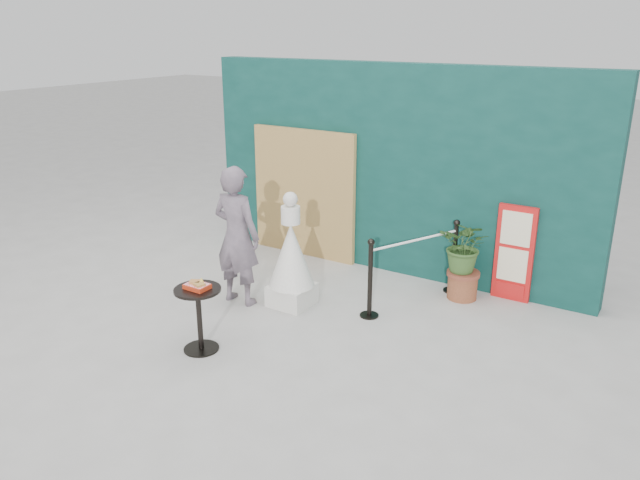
{
  "coord_description": "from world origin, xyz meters",
  "views": [
    {
      "loc": [
        3.84,
        -4.87,
        3.48
      ],
      "look_at": [
        0.0,
        1.2,
        1.0
      ],
      "focal_mm": 35.0,
      "sensor_mm": 36.0,
      "label": 1
    }
  ],
  "objects": [
    {
      "name": "menu_board",
      "position": [
        1.9,
        2.95,
        0.65
      ],
      "size": [
        0.5,
        0.07,
        1.3
      ],
      "color": "red",
      "rests_on": "ground"
    },
    {
      "name": "statue",
      "position": [
        -0.47,
        1.26,
        0.62
      ],
      "size": [
        0.6,
        0.6,
        1.53
      ],
      "color": "silver",
      "rests_on": "ground"
    },
    {
      "name": "bamboo_fence",
      "position": [
        -1.4,
        2.94,
        1.0
      ],
      "size": [
        1.8,
        0.08,
        2.0
      ],
      "primitive_type": "cube",
      "color": "tan",
      "rests_on": "ground"
    },
    {
      "name": "ground",
      "position": [
        0.0,
        0.0,
        0.0
      ],
      "size": [
        60.0,
        60.0,
        0.0
      ],
      "primitive_type": "plane",
      "color": "#ADAAA5",
      "rests_on": "ground"
    },
    {
      "name": "woman",
      "position": [
        -1.12,
        0.97,
        0.92
      ],
      "size": [
        0.68,
        0.46,
        1.84
      ],
      "primitive_type": "imported",
      "rotation": [
        0.0,
        0.0,
        3.17
      ],
      "color": "slate",
      "rests_on": "ground"
    },
    {
      "name": "back_wall",
      "position": [
        0.0,
        3.15,
        1.5
      ],
      "size": [
        6.0,
        0.3,
        3.0
      ],
      "primitive_type": "cube",
      "color": "#0A302C",
      "rests_on": "ground"
    },
    {
      "name": "food_basket",
      "position": [
        -0.65,
        -0.28,
        0.79
      ],
      "size": [
        0.26,
        0.19,
        0.11
      ],
      "color": "red",
      "rests_on": "cafe_table"
    },
    {
      "name": "planter",
      "position": [
        1.35,
        2.64,
        0.64
      ],
      "size": [
        0.65,
        0.56,
        1.1
      ],
      "color": "brown",
      "rests_on": "ground"
    },
    {
      "name": "stanchion_barrier",
      "position": [
        0.85,
        2.14,
        0.49
      ],
      "size": [
        0.84,
        1.54,
        1.03
      ],
      "color": "black",
      "rests_on": "ground"
    },
    {
      "name": "cafe_table",
      "position": [
        -0.65,
        -0.28,
        0.5
      ],
      "size": [
        0.52,
        0.52,
        0.75
      ],
      "color": "black",
      "rests_on": "ground"
    }
  ]
}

